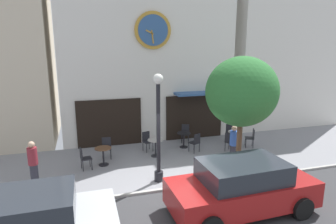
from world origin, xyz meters
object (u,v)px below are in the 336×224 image
cafe_chair_near_lamp (230,141)px  cafe_chair_mid_row (147,140)px  cafe_chair_corner (84,157)px  street_lamp (158,129)px  cafe_chair_by_entrance (196,141)px  pedestrian_maroon (33,164)px  cafe_chair_near_tree (230,131)px  pedestrian_blue (233,145)px  cafe_table_center_left (103,153)px  cafe_table_near_curb (184,138)px  cafe_chair_right_end (185,132)px  cafe_table_near_door (155,145)px  cafe_chair_under_awning (251,136)px  parked_car_red (242,187)px  street_tree (242,92)px  cafe_table_center (234,137)px  cafe_chair_outer (107,146)px

cafe_chair_near_lamp → cafe_chair_mid_row: (-3.62, 1.21, 0.00)m
cafe_chair_corner → street_lamp: bearing=-34.5°
cafe_chair_by_entrance → pedestrian_maroon: pedestrian_maroon is taller
cafe_chair_near_tree → pedestrian_blue: pedestrian_blue is taller
cafe_table_center_left → pedestrian_maroon: 2.77m
cafe_table_near_curb → cafe_chair_right_end: 0.82m
pedestrian_blue → pedestrian_maroon: 7.50m
street_lamp → pedestrian_blue: 3.51m
cafe_chair_near_tree → cafe_chair_mid_row: (-4.37, -0.14, 0.00)m
cafe_chair_mid_row → cafe_table_near_door: bearing=-75.2°
cafe_chair_right_end → cafe_chair_by_entrance: bearing=-92.0°
cafe_chair_right_end → pedestrian_maroon: bearing=-154.5°
cafe_chair_under_awning → cafe_chair_mid_row: bearing=169.4°
cafe_chair_by_entrance → parked_car_red: bearing=-95.8°
cafe_chair_under_awning → pedestrian_maroon: 9.55m
cafe_table_center_left → cafe_table_near_curb: (3.87, 1.09, -0.02)m
street_lamp → cafe_table_center_left: street_lamp is taller
street_lamp → pedestrian_maroon: (-4.22, 0.70, -1.11)m
street_tree → cafe_chair_mid_row: street_tree is taller
cafe_table_center → cafe_chair_corner: 7.05m
cafe_table_center → cafe_chair_right_end: size_ratio=0.86×
cafe_table_near_curb → pedestrian_maroon: (-6.27, -2.40, 0.37)m
cafe_chair_by_entrance → cafe_chair_near_lamp: bearing=-13.0°
cafe_chair_by_entrance → cafe_chair_outer: (-3.96, 0.49, 0.00)m
cafe_table_near_curb → cafe_chair_mid_row: (-1.80, 0.06, 0.04)m
cafe_table_near_curb → parked_car_red: size_ratio=0.17×
cafe_chair_corner → pedestrian_blue: 5.99m
cafe_chair_near_lamp → cafe_chair_corner: 6.46m
cafe_table_near_door → cafe_table_center: bearing=2.1°
street_tree → cafe_chair_right_end: (-0.70, 4.05, -2.62)m
cafe_chair_mid_row → parked_car_red: parked_car_red is taller
cafe_chair_under_awning → cafe_table_near_door: bearing=178.5°
cafe_chair_by_entrance → parked_car_red: (-0.50, -4.89, 0.23)m
street_tree → cafe_chair_under_awning: 4.16m
cafe_chair_right_end → parked_car_red: 6.46m
cafe_table_near_curb → pedestrian_blue: 2.87m
cafe_chair_corner → cafe_chair_outer: bearing=47.0°
parked_car_red → cafe_chair_right_end: bearing=85.1°
cafe_chair_under_awning → cafe_chair_mid_row: size_ratio=1.00×
street_tree → parked_car_red: bearing=-117.6°
pedestrian_maroon → parked_car_red: (6.06, -3.28, -0.10)m
cafe_table_center_left → cafe_chair_outer: size_ratio=0.82×
street_lamp → cafe_chair_right_end: bearing=58.2°
cafe_table_near_curb → cafe_chair_right_end: cafe_chair_right_end is taller
street_lamp → cafe_chair_corner: (-2.58, 1.77, -1.44)m
street_lamp → cafe_chair_outer: street_lamp is taller
cafe_table_center → pedestrian_maroon: (-8.65, -1.82, 0.35)m
cafe_table_center_left → pedestrian_maroon: pedestrian_maroon is taller
cafe_chair_under_awning → pedestrian_blue: (-1.91, -1.70, 0.33)m
street_lamp → cafe_chair_corner: 3.44m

